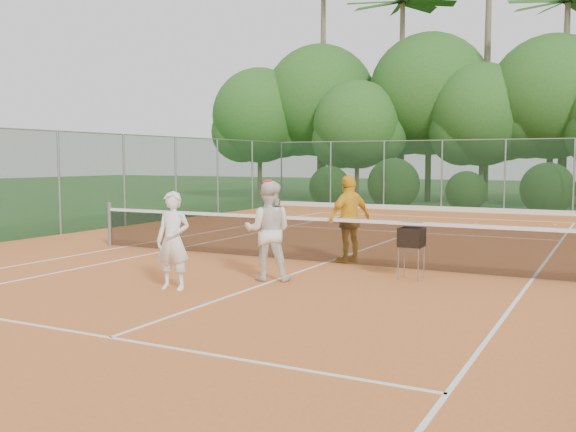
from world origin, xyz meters
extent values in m
plane|color=#224A1A|center=(0.00, 0.00, 0.00)|extent=(120.00, 120.00, 0.00)
cube|color=#C9692E|center=(0.00, 0.00, 0.01)|extent=(18.00, 36.00, 0.02)
cylinder|color=gray|center=(-5.94, 0.00, 0.57)|extent=(0.10, 0.10, 1.10)
cube|color=black|center=(0.00, 0.00, 0.48)|extent=(11.87, 0.03, 0.86)
cube|color=white|center=(0.00, 0.00, 0.95)|extent=(11.87, 0.04, 0.07)
imported|color=white|center=(-1.13, -3.67, 0.84)|extent=(0.65, 0.48, 1.65)
imported|color=white|center=(-0.12, -2.20, 0.91)|extent=(1.06, 0.95, 1.79)
ellipsoid|color=red|center=(-0.12, -2.20, 1.77)|extent=(0.22, 0.22, 0.14)
imported|color=yellow|center=(0.42, 0.34, 0.95)|extent=(0.89, 1.18, 1.86)
cylinder|color=gray|center=(1.96, -1.11, 0.32)|extent=(0.02, 0.02, 0.60)
cylinder|color=gray|center=(2.32, -0.74, 0.32)|extent=(0.02, 0.02, 0.60)
cube|color=black|center=(2.14, -0.93, 0.79)|extent=(0.41, 0.41, 0.35)
sphere|color=yellow|center=(1.27, 9.39, 0.05)|extent=(0.07, 0.07, 0.07)
sphere|color=#CFDC33|center=(3.37, 11.50, 0.05)|extent=(0.07, 0.07, 0.07)
sphere|color=#D7ED37|center=(3.62, 10.40, 0.05)|extent=(0.07, 0.07, 0.07)
cube|color=white|center=(0.00, 11.88, 0.02)|extent=(11.03, 0.06, 0.01)
cube|color=white|center=(-5.49, 0.00, 0.02)|extent=(0.06, 23.77, 0.01)
cube|color=white|center=(-4.11, 0.00, 0.02)|extent=(0.06, 23.77, 0.01)
cube|color=white|center=(4.11, 0.00, 0.02)|extent=(0.06, 23.77, 0.01)
cube|color=white|center=(0.00, 6.40, 0.02)|extent=(8.23, 0.06, 0.01)
cube|color=white|center=(0.00, -6.40, 0.02)|extent=(8.23, 0.06, 0.01)
cube|color=white|center=(0.00, 0.00, 0.02)|extent=(0.06, 12.80, 0.01)
cube|color=#19381E|center=(0.00, 15.00, 1.52)|extent=(18.00, 0.02, 3.00)
cylinder|color=gray|center=(-9.00, 15.00, 1.52)|extent=(0.07, 0.07, 3.00)
cylinder|color=gray|center=(-9.00, 15.00, 1.52)|extent=(0.07, 0.07, 3.00)
cylinder|color=brown|center=(-12.50, 19.00, 1.88)|extent=(0.26, 0.26, 3.75)
sphere|color=#26501A|center=(-12.50, 19.00, 4.65)|extent=(5.25, 5.25, 5.25)
cylinder|color=brown|center=(-9.50, 20.50, 2.20)|extent=(0.30, 0.30, 4.40)
sphere|color=#26501A|center=(-9.50, 20.50, 5.46)|extent=(6.16, 6.16, 6.16)
cylinder|color=brown|center=(-6.50, 18.50, 1.60)|extent=(0.22, 0.22, 3.20)
sphere|color=#26501A|center=(-6.50, 18.50, 3.97)|extent=(4.48, 4.48, 4.48)
cylinder|color=brown|center=(-3.50, 21.00, 2.25)|extent=(0.31, 0.31, 4.50)
sphere|color=#26501A|center=(-3.50, 21.00, 5.58)|extent=(6.30, 6.30, 6.30)
cylinder|color=brown|center=(-0.50, 19.50, 1.75)|extent=(0.24, 0.24, 3.50)
sphere|color=#26501A|center=(-0.50, 19.50, 4.34)|extent=(4.90, 4.90, 4.90)
cylinder|color=brown|center=(2.50, 20.00, 2.05)|extent=(0.28, 0.28, 4.10)
sphere|color=#26501A|center=(2.50, 20.00, 5.08)|extent=(5.74, 5.74, 5.74)
cone|color=brown|center=(-10.00, 22.00, 6.50)|extent=(0.44, 0.44, 13.00)
cone|color=brown|center=(-5.00, 21.00, 5.50)|extent=(0.44, 0.44, 11.00)
cone|color=brown|center=(-1.00, 23.00, 7.50)|extent=(0.44, 0.44, 15.00)
cone|color=brown|center=(3.00, 20.50, 5.00)|extent=(0.44, 0.44, 10.00)
camera|label=1|loc=(5.46, -12.20, 2.18)|focal=40.00mm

